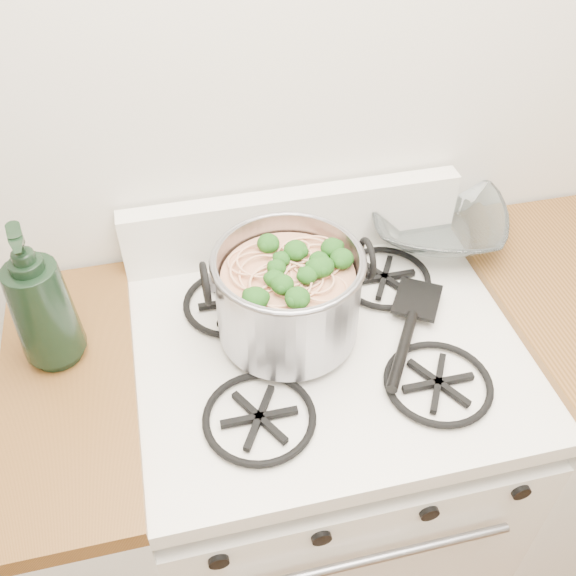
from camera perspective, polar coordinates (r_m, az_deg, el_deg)
The scene contains 6 objects.
gas_range at distance 1.66m, azimuth 2.92°, elevation -15.81°, with size 0.76×0.66×0.92m.
counter_left at distance 1.64m, azimuth -15.35°, elevation -18.22°, with size 0.25×0.65×0.92m.
stock_pot at distance 1.22m, azimuth 0.00°, elevation -0.65°, with size 0.32×0.29×0.19m.
spatula at distance 1.36m, azimuth 11.46°, elevation -0.77°, with size 0.29×0.31×0.02m, color black, non-canonical shape.
glass_bowl at distance 1.53m, azimuth 12.99°, elevation 5.17°, with size 0.12×0.12×0.03m, color white.
bottle at distance 1.21m, azimuth -21.32°, elevation -0.80°, with size 0.12×0.12×0.30m, color black.
Camera 1 is at (-0.27, 0.45, 1.86)m, focal length 40.00 mm.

